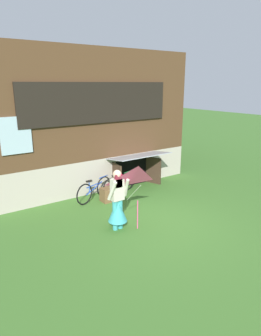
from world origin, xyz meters
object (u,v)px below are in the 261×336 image
(kite, at_px, (138,184))
(wooden_crate, at_px, (108,194))
(bicycle_green, at_px, (119,184))
(bicycle_blue, at_px, (94,190))
(person, at_px, (118,205))

(kite, height_order, wooden_crate, kite)
(bicycle_green, relative_size, bicycle_blue, 1.02)
(person, bearing_deg, kite, -41.23)
(bicycle_blue, xyz_separation_m, wooden_crate, (0.32, -0.35, -0.13))
(wooden_crate, bearing_deg, bicycle_green, 27.97)
(person, height_order, bicycle_blue, person)
(kite, bearing_deg, person, 116.03)
(kite, xyz_separation_m, bicycle_blue, (0.20, 2.77, -1.03))
(bicycle_green, bearing_deg, wooden_crate, -168.00)
(person, relative_size, bicycle_blue, 1.05)
(kite, relative_size, bicycle_green, 1.08)
(kite, bearing_deg, wooden_crate, 77.88)
(bicycle_green, bearing_deg, person, -139.64)
(person, bearing_deg, wooden_crate, 89.67)
(kite, distance_m, bicycle_blue, 2.97)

